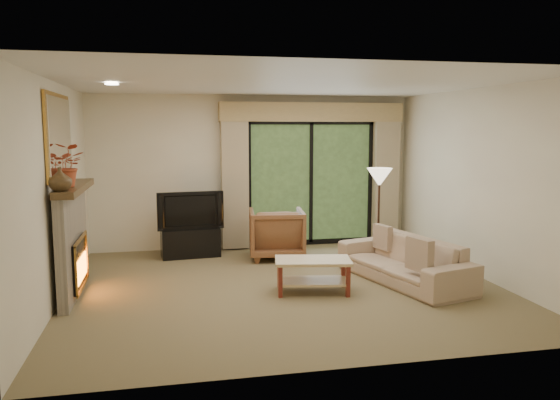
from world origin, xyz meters
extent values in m
plane|color=olive|center=(0.00, 0.00, 0.00)|extent=(5.50, 5.50, 0.00)
plane|color=silver|center=(0.00, 0.00, 2.60)|extent=(5.50, 5.50, 0.00)
plane|color=beige|center=(0.00, 2.50, 1.30)|extent=(5.00, 0.00, 5.00)
plane|color=beige|center=(0.00, -2.50, 1.30)|extent=(5.00, 0.00, 5.00)
plane|color=beige|center=(-2.75, 0.00, 1.30)|extent=(0.00, 5.00, 5.00)
plane|color=beige|center=(2.75, 0.00, 1.30)|extent=(0.00, 5.00, 5.00)
cube|color=tan|center=(-0.35, 2.34, 1.20)|extent=(0.45, 0.18, 2.35)
cube|color=tan|center=(2.35, 2.34, 1.20)|extent=(0.45, 0.18, 2.35)
cube|color=tan|center=(1.00, 2.36, 2.32)|extent=(3.20, 0.24, 0.32)
cube|color=black|center=(-1.13, 1.95, 0.23)|extent=(0.95, 0.50, 0.46)
imported|color=black|center=(-1.13, 1.95, 0.76)|extent=(1.05, 0.23, 0.60)
imported|color=brown|center=(0.21, 1.58, 0.39)|extent=(0.94, 0.96, 0.79)
imported|color=tan|center=(1.61, -0.12, 0.30)|extent=(1.28, 2.17, 0.59)
cube|color=brown|center=(1.54, -0.70, 0.51)|extent=(0.21, 0.42, 0.41)
cube|color=brown|center=(1.54, 0.47, 0.50)|extent=(0.18, 0.36, 0.35)
imported|color=#4A361E|center=(-2.61, -0.47, 1.50)|extent=(0.31, 0.31, 0.26)
imported|color=#AB4527|center=(-2.61, -0.08, 1.62)|extent=(0.52, 0.47, 0.51)
camera|label=1|loc=(-1.47, -6.75, 2.05)|focal=35.00mm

